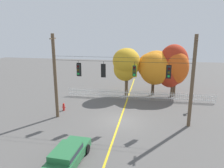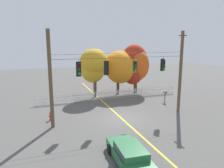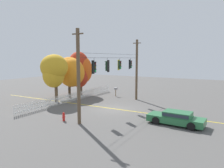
{
  "view_description": "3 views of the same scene",
  "coord_description": "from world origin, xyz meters",
  "px_view_note": "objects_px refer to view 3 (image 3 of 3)",
  "views": [
    {
      "loc": [
        2.6,
        -18.89,
        8.4
      ],
      "look_at": [
        -0.83,
        0.54,
        3.39
      ],
      "focal_mm": 35.32,
      "sensor_mm": 36.0,
      "label": 1
    },
    {
      "loc": [
        -7.19,
        -17.94,
        7.14
      ],
      "look_at": [
        -0.92,
        0.07,
        3.29
      ],
      "focal_mm": 35.41,
      "sensor_mm": 36.0,
      "label": 2
    },
    {
      "loc": [
        -20.02,
        -11.08,
        5.56
      ],
      "look_at": [
        -0.39,
        0.06,
        2.8
      ],
      "focal_mm": 34.06,
      "sensor_mm": 36.0,
      "label": 3
    }
  ],
  "objects_px": {
    "autumn_maple_near_fence": "(55,70)",
    "fire_hydrant": "(64,117)",
    "traffic_signal_northbound_secondary": "(120,65)",
    "traffic_signal_westbound_side": "(94,67)",
    "roadside_mailbox": "(116,89)",
    "autumn_maple_mid": "(70,71)",
    "autumn_maple_far_west": "(82,69)",
    "traffic_signal_southbound_primary": "(130,64)",
    "autumn_oak_far_east": "(80,70)",
    "parked_car": "(176,118)",
    "traffic_signal_eastbound_side": "(107,66)"
  },
  "relations": [
    {
      "from": "autumn_maple_near_fence",
      "to": "fire_hydrant",
      "type": "distance_m",
      "value": 9.64
    },
    {
      "from": "traffic_signal_northbound_secondary",
      "to": "autumn_maple_mid",
      "type": "relative_size",
      "value": 0.24
    },
    {
      "from": "autumn_oak_far_east",
      "to": "parked_car",
      "type": "xyz_separation_m",
      "value": [
        -7.78,
        -16.19,
        -3.23
      ]
    },
    {
      "from": "traffic_signal_northbound_secondary",
      "to": "autumn_maple_near_fence",
      "type": "distance_m",
      "value": 8.59
    },
    {
      "from": "autumn_maple_far_west",
      "to": "traffic_signal_westbound_side",
      "type": "bearing_deg",
      "value": -137.62
    },
    {
      "from": "parked_car",
      "to": "roadside_mailbox",
      "type": "relative_size",
      "value": 3.61
    },
    {
      "from": "traffic_signal_southbound_primary",
      "to": "parked_car",
      "type": "bearing_deg",
      "value": -131.94
    },
    {
      "from": "fire_hydrant",
      "to": "roadside_mailbox",
      "type": "relative_size",
      "value": 0.61
    },
    {
      "from": "autumn_maple_near_fence",
      "to": "autumn_maple_far_west",
      "type": "bearing_deg",
      "value": 2.32
    },
    {
      "from": "traffic_signal_northbound_secondary",
      "to": "autumn_maple_mid",
      "type": "distance_m",
      "value": 9.15
    },
    {
      "from": "autumn_maple_mid",
      "to": "autumn_oak_far_east",
      "type": "relative_size",
      "value": 0.88
    },
    {
      "from": "traffic_signal_westbound_side",
      "to": "roadside_mailbox",
      "type": "distance_m",
      "value": 11.81
    },
    {
      "from": "parked_car",
      "to": "fire_hydrant",
      "type": "relative_size",
      "value": 5.89
    },
    {
      "from": "traffic_signal_eastbound_side",
      "to": "fire_hydrant",
      "type": "distance_m",
      "value": 6.64
    },
    {
      "from": "autumn_maple_near_fence",
      "to": "autumn_maple_mid",
      "type": "distance_m",
      "value": 3.48
    },
    {
      "from": "autumn_maple_near_fence",
      "to": "autumn_maple_far_west",
      "type": "relative_size",
      "value": 1.02
    },
    {
      "from": "autumn_maple_near_fence",
      "to": "autumn_maple_mid",
      "type": "bearing_deg",
      "value": 8.1
    },
    {
      "from": "autumn_maple_near_fence",
      "to": "autumn_maple_mid",
      "type": "height_order",
      "value": "autumn_maple_near_fence"
    },
    {
      "from": "parked_car",
      "to": "traffic_signal_southbound_primary",
      "type": "bearing_deg",
      "value": 48.06
    },
    {
      "from": "autumn_oak_far_east",
      "to": "traffic_signal_northbound_secondary",
      "type": "bearing_deg",
      "value": -115.09
    },
    {
      "from": "autumn_maple_far_west",
      "to": "fire_hydrant",
      "type": "relative_size",
      "value": 7.42
    },
    {
      "from": "fire_hydrant",
      "to": "autumn_oak_far_east",
      "type": "bearing_deg",
      "value": 31.96
    },
    {
      "from": "autumn_maple_mid",
      "to": "autumn_oak_far_east",
      "type": "bearing_deg",
      "value": 1.21
    },
    {
      "from": "traffic_signal_northbound_secondary",
      "to": "autumn_maple_far_west",
      "type": "height_order",
      "value": "autumn_maple_far_west"
    },
    {
      "from": "roadside_mailbox",
      "to": "fire_hydrant",
      "type": "bearing_deg",
      "value": -171.97
    },
    {
      "from": "traffic_signal_westbound_side",
      "to": "traffic_signal_southbound_primary",
      "type": "bearing_deg",
      "value": -0.0
    },
    {
      "from": "traffic_signal_eastbound_side",
      "to": "parked_car",
      "type": "relative_size",
      "value": 0.31
    },
    {
      "from": "autumn_maple_near_fence",
      "to": "autumn_maple_far_west",
      "type": "height_order",
      "value": "autumn_maple_near_fence"
    },
    {
      "from": "traffic_signal_northbound_secondary",
      "to": "autumn_maple_far_west",
      "type": "xyz_separation_m",
      "value": [
        4.41,
        8.65,
        -0.89
      ]
    },
    {
      "from": "traffic_signal_northbound_secondary",
      "to": "autumn_maple_mid",
      "type": "height_order",
      "value": "autumn_maple_mid"
    },
    {
      "from": "autumn_maple_near_fence",
      "to": "fire_hydrant",
      "type": "height_order",
      "value": "autumn_maple_near_fence"
    },
    {
      "from": "traffic_signal_eastbound_side",
      "to": "autumn_maple_far_west",
      "type": "bearing_deg",
      "value": 50.5
    },
    {
      "from": "autumn_maple_near_fence",
      "to": "fire_hydrant",
      "type": "bearing_deg",
      "value": -131.08
    },
    {
      "from": "autumn_maple_near_fence",
      "to": "autumn_oak_far_east",
      "type": "bearing_deg",
      "value": 5.32
    },
    {
      "from": "traffic_signal_southbound_primary",
      "to": "autumn_maple_mid",
      "type": "distance_m",
      "value": 9.02
    },
    {
      "from": "fire_hydrant",
      "to": "traffic_signal_westbound_side",
      "type": "bearing_deg",
      "value": -35.6
    },
    {
      "from": "traffic_signal_northbound_secondary",
      "to": "autumn_maple_near_fence",
      "type": "bearing_deg",
      "value": 100.65
    },
    {
      "from": "autumn_maple_mid",
      "to": "traffic_signal_northbound_secondary",
      "type": "bearing_deg",
      "value": -101.74
    },
    {
      "from": "traffic_signal_southbound_primary",
      "to": "autumn_oak_far_east",
      "type": "xyz_separation_m",
      "value": [
        1.28,
        8.95,
        -0.96
      ]
    },
    {
      "from": "traffic_signal_southbound_primary",
      "to": "parked_car",
      "type": "distance_m",
      "value": 10.6
    },
    {
      "from": "traffic_signal_northbound_secondary",
      "to": "parked_car",
      "type": "relative_size",
      "value": 0.29
    },
    {
      "from": "traffic_signal_southbound_primary",
      "to": "traffic_signal_northbound_secondary",
      "type": "bearing_deg",
      "value": -180.0
    },
    {
      "from": "autumn_maple_far_west",
      "to": "fire_hydrant",
      "type": "distance_m",
      "value": 14.18
    },
    {
      "from": "traffic_signal_westbound_side",
      "to": "roadside_mailbox",
      "type": "xyz_separation_m",
      "value": [
        10.65,
        3.53,
        -3.68
      ]
    },
    {
      "from": "autumn_maple_far_west",
      "to": "autumn_maple_near_fence",
      "type": "bearing_deg",
      "value": -177.68
    },
    {
      "from": "roadside_mailbox",
      "to": "traffic_signal_northbound_secondary",
      "type": "bearing_deg",
      "value": -147.69
    },
    {
      "from": "autumn_maple_mid",
      "to": "traffic_signal_southbound_primary",
      "type": "bearing_deg",
      "value": -83.18
    },
    {
      "from": "traffic_signal_eastbound_side",
      "to": "traffic_signal_southbound_primary",
      "type": "relative_size",
      "value": 1.04
    },
    {
      "from": "traffic_signal_southbound_primary",
      "to": "roadside_mailbox",
      "type": "height_order",
      "value": "traffic_signal_southbound_primary"
    },
    {
      "from": "traffic_signal_westbound_side",
      "to": "fire_hydrant",
      "type": "height_order",
      "value": "traffic_signal_westbound_side"
    }
  ]
}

